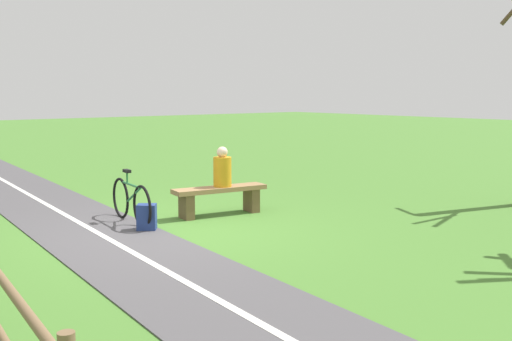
% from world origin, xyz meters
% --- Properties ---
extents(ground_plane, '(80.00, 80.00, 0.00)m').
position_xyz_m(ground_plane, '(0.00, 0.00, 0.00)').
color(ground_plane, '#477A2D').
extents(paved_path, '(4.88, 36.02, 0.02)m').
position_xyz_m(paved_path, '(1.35, 4.00, 0.01)').
color(paved_path, '#4C494C').
rests_on(paved_path, ground_plane).
extents(path_centre_line, '(2.82, 31.89, 0.00)m').
position_xyz_m(path_centre_line, '(1.35, 4.00, 0.02)').
color(path_centre_line, silver).
rests_on(path_centre_line, paved_path).
extents(bench, '(1.74, 0.66, 0.50)m').
position_xyz_m(bench, '(-1.33, -0.53, 0.34)').
color(bench, '#937047').
rests_on(bench, ground_plane).
extents(person_seated, '(0.37, 0.37, 0.70)m').
position_xyz_m(person_seated, '(-1.38, -0.52, 0.81)').
color(person_seated, orange).
rests_on(person_seated, bench).
extents(bicycle, '(0.23, 1.65, 0.88)m').
position_xyz_m(bicycle, '(0.20, -0.91, 0.37)').
color(bicycle, black).
rests_on(bicycle, ground_plane).
extents(backpack, '(0.37, 0.37, 0.41)m').
position_xyz_m(backpack, '(0.25, -0.30, 0.20)').
color(backpack, navy).
rests_on(backpack, ground_plane).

